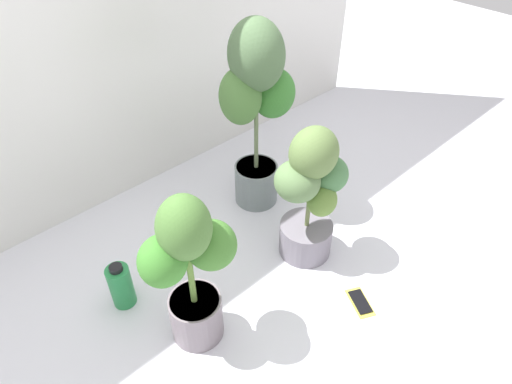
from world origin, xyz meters
The scene contains 6 objects.
ground_plane centered at (0.00, 0.00, 0.00)m, with size 8.00×8.00×0.00m, color silver.
potted_plant_front_left centered at (-0.33, -0.07, 0.37)m, with size 0.38×0.26×0.66m.
potted_plant_back_right centered at (0.35, 0.35, 0.56)m, with size 0.38×0.35×0.91m.
potted_plant_front_right centered at (0.27, -0.06, 0.34)m, with size 0.36×0.28×0.64m.
cell_phone centered at (0.22, -0.41, 0.00)m, with size 0.13×0.16×0.01m.
nutrient_bottle centered at (-0.46, 0.24, 0.10)m, with size 0.09×0.09×0.21m.
Camera 1 is at (-0.83, -0.93, 1.51)m, focal length 31.79 mm.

